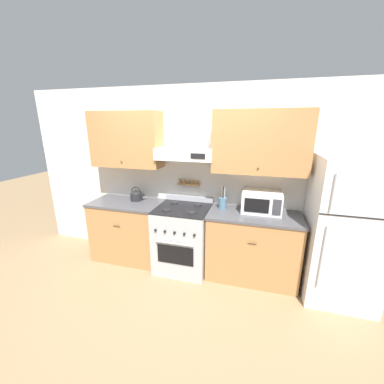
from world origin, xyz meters
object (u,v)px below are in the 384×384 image
object	(u,v)px
microwave	(262,201)
utensil_crock	(222,203)
stove_range	(183,238)
tea_kettle	(136,195)
refrigerator	(344,230)

from	to	relation	value
microwave	utensil_crock	world-z (taller)	utensil_crock
utensil_crock	stove_range	bearing A→B (deg)	-163.82
tea_kettle	microwave	world-z (taller)	microwave
stove_range	utensil_crock	bearing A→B (deg)	16.18
tea_kettle	microwave	size ratio (longest dim) A/B	0.46
stove_range	utensil_crock	xyz separation A→B (m)	(0.53, 0.15, 0.53)
stove_range	tea_kettle	distance (m)	0.96
utensil_crock	tea_kettle	bearing A→B (deg)	-180.00
stove_range	microwave	world-z (taller)	microwave
refrigerator	tea_kettle	distance (m)	2.76
stove_range	microwave	distance (m)	1.21
stove_range	tea_kettle	bearing A→B (deg)	169.01
tea_kettle	utensil_crock	world-z (taller)	utensil_crock
tea_kettle	utensil_crock	size ratio (longest dim) A/B	0.75
refrigerator	tea_kettle	size ratio (longest dim) A/B	7.42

